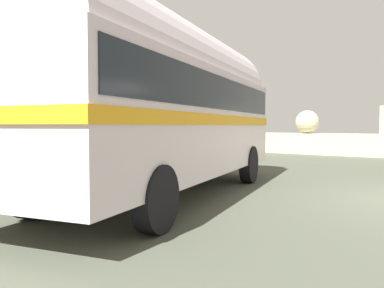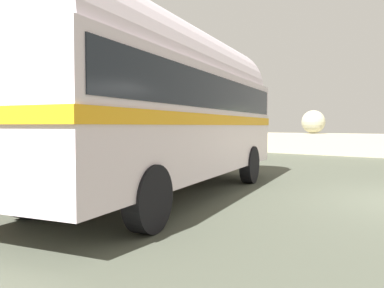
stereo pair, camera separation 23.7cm
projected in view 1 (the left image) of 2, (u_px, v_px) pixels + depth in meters
vintage_coach at (167, 100)px, 8.18m from camera, size 4.57×8.91×3.70m
second_coach at (81, 107)px, 11.12m from camera, size 4.07×8.89×3.70m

